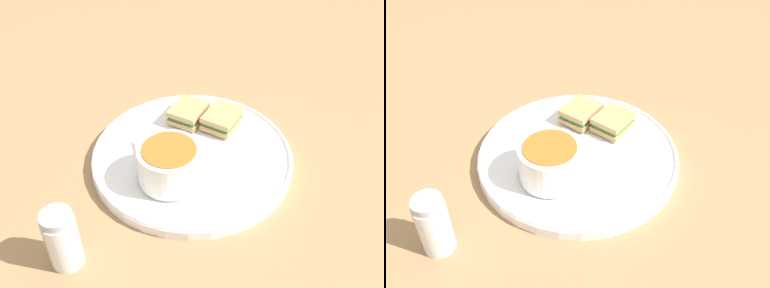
# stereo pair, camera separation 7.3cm
# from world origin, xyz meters

# --- Properties ---
(ground_plane) EXTENTS (2.40, 2.40, 0.00)m
(ground_plane) POSITION_xyz_m (0.00, 0.00, 0.00)
(ground_plane) COLOR #9E754C
(plate) EXTENTS (0.33, 0.33, 0.02)m
(plate) POSITION_xyz_m (0.00, 0.00, 0.01)
(plate) COLOR white
(plate) RESTS_ON ground_plane
(soup_bowl) EXTENTS (0.10, 0.10, 0.06)m
(soup_bowl) POSITION_xyz_m (0.05, 0.05, 0.05)
(soup_bowl) COLOR white
(soup_bowl) RESTS_ON plate
(spoon) EXTENTS (0.03, 0.11, 0.01)m
(spoon) POSITION_xyz_m (0.09, 0.03, 0.02)
(spoon) COLOR silver
(spoon) RESTS_ON plate
(sandwich_half_near) EXTENTS (0.08, 0.08, 0.03)m
(sandwich_half_near) POSITION_xyz_m (-0.07, -0.05, 0.03)
(sandwich_half_near) COLOR tan
(sandwich_half_near) RESTS_ON plate
(sandwich_half_far) EXTENTS (0.08, 0.08, 0.03)m
(sandwich_half_far) POSITION_xyz_m (-0.03, -0.08, 0.03)
(sandwich_half_far) COLOR tan
(sandwich_half_far) RESTS_ON plate
(salt_shaker) EXTENTS (0.04, 0.04, 0.09)m
(salt_shaker) POSITION_xyz_m (0.23, 0.13, 0.05)
(salt_shaker) COLOR silver
(salt_shaker) RESTS_ON ground_plane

